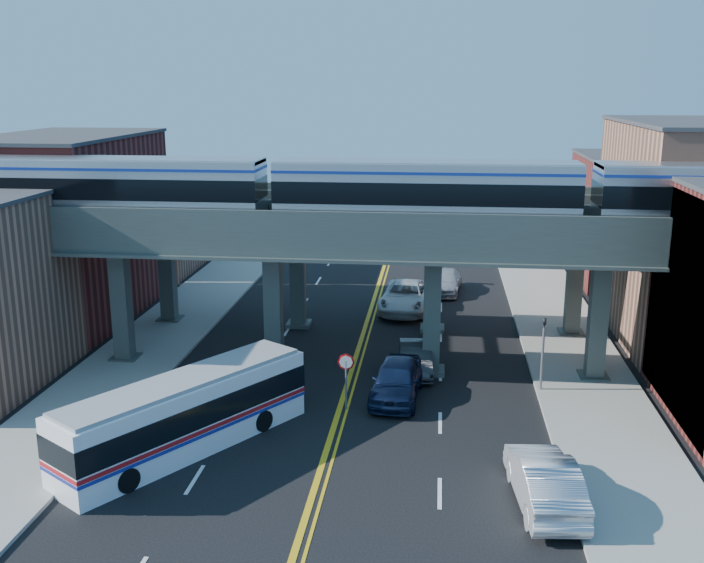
{
  "coord_description": "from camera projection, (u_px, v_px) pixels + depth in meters",
  "views": [
    {
      "loc": [
        4.18,
        -29.4,
        14.24
      ],
      "look_at": [
        0.13,
        6.9,
        4.93
      ],
      "focal_mm": 40.0,
      "sensor_mm": 36.0,
      "label": 1
    }
  ],
  "objects": [
    {
      "name": "elevated_viaduct_near",
      "position": [
        352.0,
        245.0,
        38.38
      ],
      "size": [
        52.0,
        3.6,
        7.4
      ],
      "color": "#46514D",
      "rests_on": "ground"
    },
    {
      "name": "traffic_signal",
      "position": [
        543.0,
        346.0,
        36.5
      ],
      "size": [
        0.15,
        0.18,
        4.1
      ],
      "color": "slate",
      "rests_on": "ground"
    },
    {
      "name": "transit_train",
      "position": [
        425.0,
        192.0,
        37.34
      ],
      "size": [
        44.65,
        2.8,
        3.26
      ],
      "color": "black",
      "rests_on": "elevated_viaduct_near"
    },
    {
      "name": "car_lane_a",
      "position": [
        397.0,
        380.0,
        36.16
      ],
      "size": [
        2.54,
        5.44,
        1.8
      ],
      "primitive_type": "imported",
      "rotation": [
        0.0,
        0.0,
        -0.08
      ],
      "color": "#0E1934",
      "rests_on": "ground"
    },
    {
      "name": "building_west_c",
      "position": [
        147.0,
        217.0,
        61.21
      ],
      "size": [
        8.0,
        10.0,
        8.0
      ],
      "primitive_type": "cube",
      "color": "#A36D54",
      "rests_on": "ground"
    },
    {
      "name": "building_west_b",
      "position": [
        69.0,
        228.0,
        48.32
      ],
      "size": [
        8.0,
        14.0,
        11.0
      ],
      "primitive_type": "cube",
      "color": "maroon",
      "rests_on": "ground"
    },
    {
      "name": "building_east_c",
      "position": [
        636.0,
        220.0,
        57.11
      ],
      "size": [
        8.0,
        10.0,
        9.0
      ],
      "primitive_type": "cube",
      "color": "maroon",
      "rests_on": "ground"
    },
    {
      "name": "car_lane_d",
      "position": [
        445.0,
        282.0,
        54.58
      ],
      "size": [
        2.58,
        5.3,
        1.49
      ],
      "primitive_type": "imported",
      "rotation": [
        0.0,
        0.0,
        -0.1
      ],
      "color": "#B0AFB4",
      "rests_on": "ground"
    },
    {
      "name": "ground",
      "position": [
        330.0,
        438.0,
        32.28
      ],
      "size": [
        120.0,
        120.0,
        0.0
      ],
      "primitive_type": "plane",
      "color": "black",
      "rests_on": "ground"
    },
    {
      "name": "car_lane_c",
      "position": [
        406.0,
        296.0,
        50.25
      ],
      "size": [
        3.47,
        6.65,
        1.79
      ],
      "primitive_type": "imported",
      "rotation": [
        0.0,
        0.0,
        -0.08
      ],
      "color": "silver",
      "rests_on": "ground"
    },
    {
      "name": "sidewalk_west",
      "position": [
        149.0,
        347.0,
        43.13
      ],
      "size": [
        5.0,
        70.0,
        0.16
      ],
      "primitive_type": "cube",
      "color": "gray",
      "rests_on": "ground"
    },
    {
      "name": "mural_panel",
      "position": [
        680.0,
        311.0,
        33.39
      ],
      "size": [
        0.1,
        9.5,
        9.5
      ],
      "primitive_type": "cube",
      "color": "#27A8AD",
      "rests_on": "ground"
    },
    {
      "name": "sidewalk_east",
      "position": [
        576.0,
        363.0,
        40.65
      ],
      "size": [
        5.0,
        70.0,
        0.16
      ],
      "primitive_type": "cube",
      "color": "gray",
      "rests_on": "ground"
    },
    {
      "name": "building_east_b",
      "position": [
        693.0,
        232.0,
        44.22
      ],
      "size": [
        8.0,
        14.0,
        12.0
      ],
      "primitive_type": "cube",
      "color": "#A36D54",
      "rests_on": "ground"
    },
    {
      "name": "transit_bus",
      "position": [
        186.0,
        415.0,
        31.01
      ],
      "size": [
        8.2,
        10.56,
        2.85
      ],
      "rotation": [
        0.0,
        0.0,
        0.98
      ],
      "color": "white",
      "rests_on": "ground"
    },
    {
      "name": "car_lane_b",
      "position": [
        416.0,
        358.0,
        39.45
      ],
      "size": [
        1.89,
        4.64,
        1.5
      ],
      "primitive_type": "imported",
      "rotation": [
        0.0,
        0.0,
        0.07
      ],
      "color": "#29292B",
      "rests_on": "ground"
    },
    {
      "name": "car_parked_curb",
      "position": [
        545.0,
        480.0,
        27.02
      ],
      "size": [
        2.45,
        5.66,
        1.81
      ],
      "primitive_type": "imported",
      "rotation": [
        0.0,
        0.0,
        3.24
      ],
      "color": "#B5B5BA",
      "rests_on": "ground"
    },
    {
      "name": "stop_sign",
      "position": [
        346.0,
        372.0,
        34.7
      ],
      "size": [
        0.76,
        0.09,
        2.63
      ],
      "color": "slate",
      "rests_on": "ground"
    },
    {
      "name": "elevated_viaduct_far",
      "position": [
        365.0,
        221.0,
        45.13
      ],
      "size": [
        52.0,
        3.6,
        7.4
      ],
      "color": "#46514D",
      "rests_on": "ground"
    }
  ]
}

